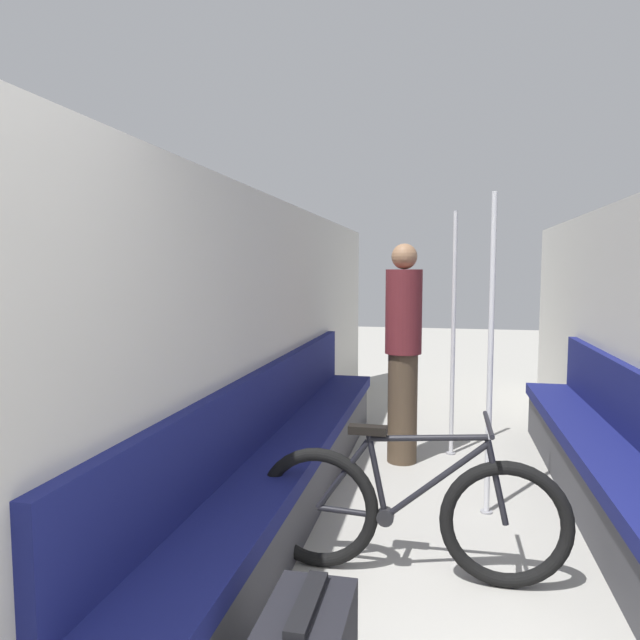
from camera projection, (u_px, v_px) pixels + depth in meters
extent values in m
cube|color=beige|center=(256.00, 351.00, 3.85)|extent=(0.10, 8.77, 2.12)
cube|color=#3D3D42|center=(294.00, 480.00, 3.83)|extent=(0.38, 4.54, 0.39)
cube|color=navy|center=(294.00, 445.00, 3.81)|extent=(0.45, 4.54, 0.10)
cube|color=navy|center=(267.00, 401.00, 3.82)|extent=(0.07, 4.54, 0.47)
cube|color=#3D3D42|center=(617.00, 506.00, 3.41)|extent=(0.38, 4.54, 0.39)
cube|color=navy|center=(619.00, 466.00, 3.38)|extent=(0.45, 4.54, 0.10)
torus|color=black|center=(318.00, 507.00, 3.07)|extent=(0.66, 0.07, 0.66)
torus|color=black|center=(506.00, 524.00, 2.87)|extent=(0.66, 0.07, 0.66)
cylinder|color=black|center=(351.00, 512.00, 3.03)|extent=(0.36, 0.03, 0.05)
cylinder|color=black|center=(342.00, 475.00, 3.02)|extent=(0.29, 0.03, 0.40)
cylinder|color=black|center=(377.00, 473.00, 2.98)|extent=(0.13, 0.03, 0.47)
cylinder|color=black|center=(435.00, 481.00, 2.92)|extent=(0.53, 0.03, 0.45)
cylinder|color=black|center=(427.00, 438.00, 2.91)|extent=(0.61, 0.03, 0.08)
cylinder|color=black|center=(497.00, 483.00, 2.86)|extent=(0.13, 0.03, 0.43)
cylinder|color=black|center=(385.00, 517.00, 2.99)|extent=(0.09, 0.06, 0.09)
cube|color=black|center=(368.00, 430.00, 2.97)|extent=(0.20, 0.07, 0.04)
cylinder|color=black|center=(488.00, 424.00, 2.84)|extent=(0.02, 0.46, 0.02)
cylinder|color=gray|center=(486.00, 512.00, 3.78)|extent=(0.08, 0.08, 0.01)
cylinder|color=silver|center=(491.00, 356.00, 3.68)|extent=(0.04, 0.04, 2.10)
cylinder|color=gray|center=(451.00, 453.00, 4.98)|extent=(0.08, 0.08, 0.01)
cylinder|color=silver|center=(453.00, 335.00, 4.89)|extent=(0.04, 0.04, 2.10)
cylinder|color=#473828|center=(402.00, 408.00, 4.74)|extent=(0.25, 0.25, 0.92)
cylinder|color=#5B1E23|center=(404.00, 312.00, 4.67)|extent=(0.30, 0.30, 0.69)
sphere|color=#936B4C|center=(404.00, 256.00, 4.63)|extent=(0.21, 0.21, 0.21)
cube|color=black|center=(307.00, 603.00, 2.01)|extent=(0.07, 0.38, 0.03)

